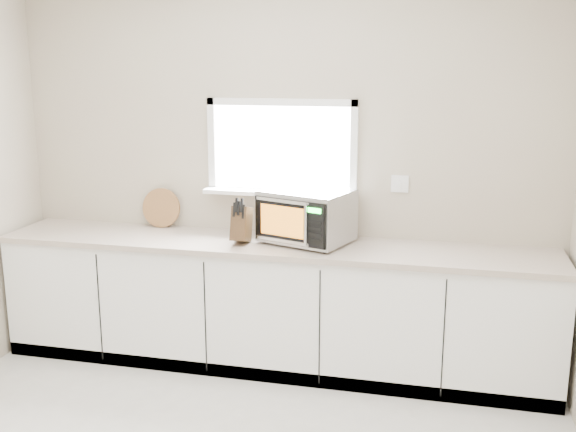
% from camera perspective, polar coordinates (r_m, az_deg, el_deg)
% --- Properties ---
extents(back_wall, '(4.00, 0.17, 2.70)m').
position_cam_1_polar(back_wall, '(4.91, -0.49, 3.66)').
color(back_wall, '#B8AE92').
rests_on(back_wall, ground).
extents(cabinets, '(3.92, 0.60, 0.88)m').
position_cam_1_polar(cabinets, '(4.87, -1.32, -7.70)').
color(cabinets, white).
rests_on(cabinets, ground).
extents(countertop, '(3.92, 0.64, 0.04)m').
position_cam_1_polar(countertop, '(4.71, -1.38, -2.49)').
color(countertop, '#B8AC97').
rests_on(countertop, cabinets).
extents(microwave, '(0.69, 0.61, 0.37)m').
position_cam_1_polar(microwave, '(4.67, 1.57, 0.06)').
color(microwave, black).
rests_on(microwave, countertop).
extents(knife_block, '(0.11, 0.23, 0.33)m').
position_cam_1_polar(knife_block, '(4.67, -3.97, -0.63)').
color(knife_block, '#483219').
rests_on(knife_block, countertop).
extents(cutting_board, '(0.30, 0.07, 0.30)m').
position_cam_1_polar(cutting_board, '(5.21, -10.68, 0.69)').
color(cutting_board, olive).
rests_on(cutting_board, countertop).
extents(coffee_grinder, '(0.15, 0.15, 0.23)m').
position_cam_1_polar(coffee_grinder, '(4.79, 4.00, -0.61)').
color(coffee_grinder, '#AFB1B7').
rests_on(coffee_grinder, countertop).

